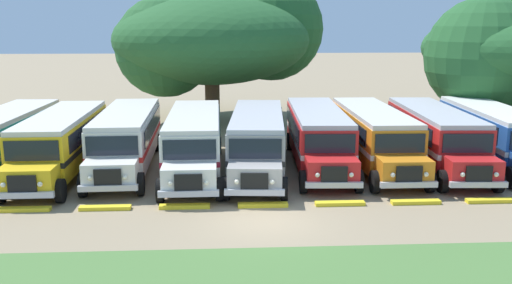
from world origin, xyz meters
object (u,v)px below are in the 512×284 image
parked_bus_slot_5 (318,134)px  parked_bus_slot_7 (435,134)px  parked_bus_slot_8 (493,132)px  parked_bus_slot_6 (374,134)px  parked_bus_slot_1 (61,140)px  broad_shade_tree (218,39)px  parked_bus_slot_2 (127,136)px  parked_bus_slot_0 (5,137)px  parked_bus_slot_4 (257,138)px  parked_bus_slot_3 (194,139)px

parked_bus_slot_5 → parked_bus_slot_7: size_ratio=1.00×
parked_bus_slot_8 → parked_bus_slot_6: bearing=-84.9°
parked_bus_slot_1 → parked_bus_slot_8: same height
parked_bus_slot_6 → broad_shade_tree: broad_shade_tree is taller
parked_bus_slot_6 → parked_bus_slot_5: bearing=-92.5°
parked_bus_slot_5 → parked_bus_slot_6: same height
parked_bus_slot_7 → parked_bus_slot_2: bearing=-88.7°
parked_bus_slot_0 → parked_bus_slot_8: size_ratio=1.00×
parked_bus_slot_6 → parked_bus_slot_2: bearing=-90.8°
parked_bus_slot_5 → parked_bus_slot_6: (2.86, -0.14, 0.00)m
parked_bus_slot_1 → broad_shade_tree: broad_shade_tree is taller
parked_bus_slot_5 → broad_shade_tree: 15.04m
parked_bus_slot_2 → parked_bus_slot_4: same height
parked_bus_slot_3 → parked_bus_slot_7: bearing=92.0°
parked_bus_slot_3 → parked_bus_slot_4: same height
broad_shade_tree → parked_bus_slot_4: bearing=-81.8°
parked_bus_slot_4 → parked_bus_slot_6: 6.05m
parked_bus_slot_3 → parked_bus_slot_8: size_ratio=1.00×
parked_bus_slot_8 → broad_shade_tree: broad_shade_tree is taller
parked_bus_slot_5 → broad_shade_tree: size_ratio=0.71×
parked_bus_slot_5 → parked_bus_slot_8: same height
parked_bus_slot_0 → parked_bus_slot_3: (9.43, -0.97, 0.00)m
parked_bus_slot_0 → parked_bus_slot_2: same height
parked_bus_slot_0 → parked_bus_slot_8: bearing=91.7°
parked_bus_slot_4 → parked_bus_slot_3: bearing=-85.4°
parked_bus_slot_1 → parked_bus_slot_4: same height
parked_bus_slot_2 → parked_bus_slot_1: bearing=-77.7°
parked_bus_slot_6 → parked_bus_slot_7: same height
parked_bus_slot_1 → parked_bus_slot_5: (12.71, 0.66, 0.00)m
parked_bus_slot_0 → broad_shade_tree: (10.50, 13.27, 4.42)m
parked_bus_slot_0 → parked_bus_slot_5: size_ratio=1.00×
parked_bus_slot_0 → parked_bus_slot_6: bearing=90.9°
parked_bus_slot_1 → parked_bus_slot_6: size_ratio=1.00×
parked_bus_slot_5 → parked_bus_slot_6: 2.87m
parked_bus_slot_4 → broad_shade_tree: size_ratio=0.72×
broad_shade_tree → parked_bus_slot_3: bearing=-94.3°
parked_bus_slot_2 → parked_bus_slot_5: size_ratio=1.00×
parked_bus_slot_0 → parked_bus_slot_7: (21.69, -0.42, 0.00)m
parked_bus_slot_0 → broad_shade_tree: broad_shade_tree is taller
parked_bus_slot_5 → parked_bus_slot_8: size_ratio=1.00×
parked_bus_slot_1 → parked_bus_slot_5: bearing=92.4°
parked_bus_slot_3 → parked_bus_slot_8: bearing=92.9°
parked_bus_slot_1 → parked_bus_slot_7: (18.71, 0.38, 0.00)m
parked_bus_slot_6 → broad_shade_tree: (-8.06, 13.54, 4.42)m
parked_bus_slot_4 → parked_bus_slot_8: 12.43m
parked_bus_slot_0 → parked_bus_slot_1: 3.08m
parked_bus_slot_1 → parked_bus_slot_5: same height
parked_bus_slot_0 → parked_bus_slot_7: bearing=90.6°
parked_bus_slot_3 → parked_bus_slot_8: (15.51, 0.94, 0.00)m
parked_bus_slot_5 → parked_bus_slot_7: bearing=89.9°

